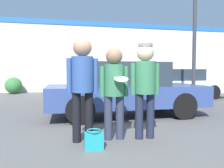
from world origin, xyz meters
The scene contains 10 objects.
ground_plane centered at (0.00, 0.00, 0.00)m, with size 56.00×56.00×0.00m, color #5B5956.
storefront_building centered at (0.00, 10.17, 2.26)m, with size 24.00×0.22×4.45m.
person_left centered at (-0.61, -0.01, 1.13)m, with size 0.55×0.38×1.84m.
person_middle_with_frisbee centered at (-0.04, 0.00, 1.01)m, with size 0.53×0.56×1.68m.
person_right centered at (0.53, -0.06, 1.08)m, with size 0.56×0.39×1.76m.
parked_car_near centered at (0.75, 2.11, 0.76)m, with size 4.36×1.86×1.50m.
parked_car_far centered at (4.21, 5.68, 0.70)m, with size 4.69×1.95×1.37m.
street_lamp centered at (3.54, 2.70, 3.58)m, with size 1.26×0.35×5.84m.
shrub centered at (-3.77, 9.52, 0.47)m, with size 0.94×0.94×0.94m.
handbag centered at (-0.48, -0.46, 0.16)m, with size 0.30×0.23×0.32m.
Camera 1 is at (-0.93, -3.87, 1.25)m, focal length 35.00 mm.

